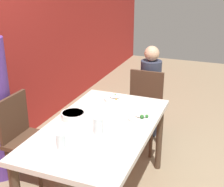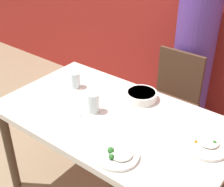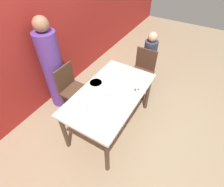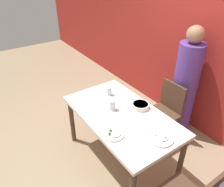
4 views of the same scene
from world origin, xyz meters
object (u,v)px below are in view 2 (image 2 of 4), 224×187
at_px(bowl_curry, 141,95).
at_px(glass_water_tall, 93,103).
at_px(plate_rice_adult, 118,155).
at_px(chair_adult_spot, 170,100).
at_px(person_adult, 193,57).

relative_size(bowl_curry, glass_water_tall, 1.64).
xyz_separation_m(plate_rice_adult, glass_water_tall, (-0.36, 0.23, 0.05)).
bearing_deg(chair_adult_spot, person_adult, 90.00).
bearing_deg(chair_adult_spot, bowl_curry, -87.52).
bearing_deg(glass_water_tall, person_adult, 83.15).
height_order(plate_rice_adult, glass_water_tall, glass_water_tall).
distance_m(person_adult, bowl_curry, 0.82).
bearing_deg(bowl_curry, person_adult, 91.45).
xyz_separation_m(chair_adult_spot, person_adult, (0.00, 0.34, 0.26)).
bearing_deg(glass_water_tall, plate_rice_adult, -32.99).
relative_size(person_adult, bowl_curry, 7.72).
height_order(chair_adult_spot, glass_water_tall, glass_water_tall).
xyz_separation_m(chair_adult_spot, bowl_curry, (0.02, -0.48, 0.29)).
bearing_deg(plate_rice_adult, bowl_curry, 111.07).
bearing_deg(plate_rice_adult, chair_adult_spot, 102.52).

